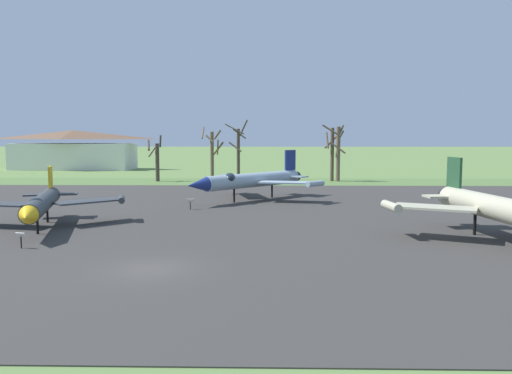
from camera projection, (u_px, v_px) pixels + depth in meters
name	position (u px, v px, depth m)	size (l,w,h in m)	color
ground_plane	(150.00, 270.00, 26.43)	(600.00, 600.00, 0.00)	#607F42
asphalt_apron	(195.00, 218.00, 43.06)	(79.17, 55.74, 0.05)	#383533
grass_verge_strip	(227.00, 182.00, 76.76)	(139.17, 12.00, 0.06)	#55743A
jet_fighter_front_left	(505.00, 209.00, 31.95)	(12.92, 16.79, 5.28)	#B7B293
jet_fighter_front_right	(251.00, 180.00, 54.34)	(13.89, 14.18, 5.25)	#8EA3B2
info_placard_front_right	(190.00, 203.00, 47.68)	(0.68, 0.33, 1.06)	black
jet_fighter_rear_left	(42.00, 203.00, 37.95)	(12.02, 13.26, 4.35)	#33383D
info_placard_rear_left	(21.00, 238.00, 31.20)	(0.63, 0.34, 1.03)	black
bare_tree_far_left	(156.00, 159.00, 76.96)	(2.46, 2.83, 7.01)	#42382D
bare_tree_left_of_center	(213.00, 151.00, 82.46)	(3.54, 3.48, 8.34)	brown
bare_tree_center	(238.00, 150.00, 79.38)	(3.52, 3.54, 9.31)	#42382D
bare_tree_right_of_center	(332.00, 152.00, 77.23)	(2.80, 2.56, 8.56)	brown
bare_tree_far_right	(338.00, 152.00, 76.93)	(3.04, 3.48, 8.52)	brown
visitor_building	(74.00, 150.00, 105.65)	(25.66, 10.10, 7.99)	silver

